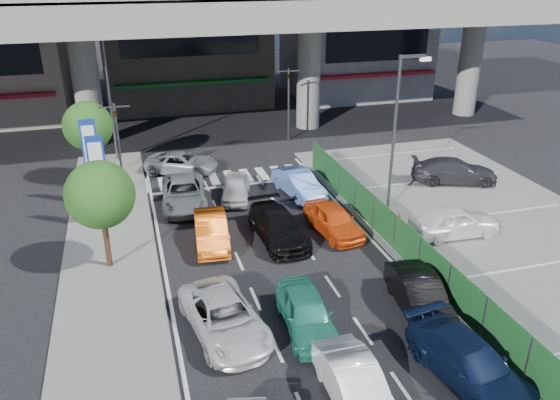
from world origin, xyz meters
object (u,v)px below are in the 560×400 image
object	(u,v)px
hatch_black_mid_right	(420,295)
sedan_white_front_mid	(236,188)
parked_sedan_white	(455,221)
kei_truck_front_right	(298,183)
crossing_wagon_silver	(182,163)
tree_near	(100,195)
parked_sedan_dgrey	(454,171)
hatch_white_back_mid	(356,386)
wagon_silver_front_left	(184,193)
taxi_orange_left	(211,231)
sedan_white_mid_left	(224,317)
traffic_light_right	(289,86)
traffic_light_left	(116,127)
minivan_navy_back	(469,363)
taxi_teal_mid	(307,313)
tree_far	(88,126)
traffic_cone	(399,218)
signboard_near	(98,169)
taxi_orange_right	(333,220)
street_lamp_right	(398,122)
signboard_far	(91,150)
street_lamp_left	(111,88)
sedan_black_mid	(278,226)

from	to	relation	value
hatch_black_mid_right	sedan_white_front_mid	bearing A→B (deg)	118.19
hatch_black_mid_right	parked_sedan_white	world-z (taller)	parked_sedan_white
kei_truck_front_right	crossing_wagon_silver	bearing A→B (deg)	127.13
tree_near	parked_sedan_dgrey	xyz separation A→B (m)	(19.43, 4.43, -2.62)
hatch_white_back_mid	kei_truck_front_right	size ratio (longest dim) A/B	0.96
wagon_silver_front_left	crossing_wagon_silver	distance (m)	5.03
taxi_orange_left	wagon_silver_front_left	distance (m)	4.77
tree_near	sedan_white_mid_left	bearing A→B (deg)	-55.96
traffic_light_right	crossing_wagon_silver	distance (m)	9.85
traffic_light_left	taxi_orange_left	size ratio (longest dim) A/B	1.26
taxi_orange_left	traffic_light_left	bearing A→B (deg)	123.24
minivan_navy_back	parked_sedan_white	size ratio (longest dim) A/B	1.11
taxi_teal_mid	parked_sedan_dgrey	xyz separation A→B (m)	(12.72, 10.74, 0.08)
tree_far	traffic_cone	world-z (taller)	tree_far
wagon_silver_front_left	traffic_cone	distance (m)	11.27
sedan_white_mid_left	traffic_cone	distance (m)	11.45
signboard_near	sedan_white_mid_left	distance (m)	10.83
traffic_light_right	parked_sedan_white	xyz separation A→B (m)	(3.16, -16.53, -3.14)
sedan_white_front_mid	taxi_orange_right	bearing A→B (deg)	-41.36
street_lamp_right	signboard_far	size ratio (longest dim) A/B	1.70
parked_sedan_dgrey	tree_near	bearing A→B (deg)	122.16
hatch_white_back_mid	kei_truck_front_right	bearing A→B (deg)	77.82
street_lamp_left	crossing_wagon_silver	distance (m)	6.47
hatch_black_mid_right	street_lamp_left	bearing A→B (deg)	125.26
hatch_black_mid_right	taxi_orange_right	bearing A→B (deg)	104.59
minivan_navy_back	traffic_cone	size ratio (longest dim) A/B	6.36
hatch_black_mid_right	parked_sedan_dgrey	xyz separation A→B (m)	(8.34, 10.88, 0.08)
signboard_far	sedan_black_mid	size ratio (longest dim) A/B	0.99
traffic_light_left	hatch_black_mid_right	bearing A→B (deg)	-54.55
tree_near	sedan_black_mid	bearing A→B (deg)	3.48
traffic_light_right	tree_far	world-z (taller)	traffic_light_right
tree_near	tree_far	distance (m)	10.53
sedan_white_mid_left	taxi_teal_mid	world-z (taller)	taxi_teal_mid
sedan_white_front_mid	tree_near	bearing A→B (deg)	-125.20
traffic_light_right	signboard_far	xyz separation A→B (m)	(-13.10, -8.01, -0.87)
minivan_navy_back	sedan_white_mid_left	bearing A→B (deg)	138.61
tree_near	taxi_orange_right	bearing A→B (deg)	2.30
traffic_light_left	traffic_cone	distance (m)	15.49
hatch_white_back_mid	parked_sedan_white	world-z (taller)	parked_sedan_white
sedan_black_mid	tree_near	bearing A→B (deg)	-179.97
minivan_navy_back	wagon_silver_front_left	xyz separation A→B (m)	(-6.85, 15.83, -0.00)
signboard_far	kei_truck_front_right	distance (m)	11.13
kei_truck_front_right	hatch_white_back_mid	bearing A→B (deg)	-111.85
taxi_teal_mid	sedan_black_mid	world-z (taller)	same
traffic_light_left	hatch_black_mid_right	world-z (taller)	traffic_light_left
parked_sedan_white	taxi_orange_right	bearing A→B (deg)	72.14
minivan_navy_back	taxi_teal_mid	xyz separation A→B (m)	(-3.99, 3.88, 0.00)
tree_far	taxi_orange_left	xyz separation A→B (m)	(5.33, -9.58, -2.71)
taxi_teal_mid	wagon_silver_front_left	bearing A→B (deg)	106.94
hatch_white_back_mid	tree_near	bearing A→B (deg)	124.11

